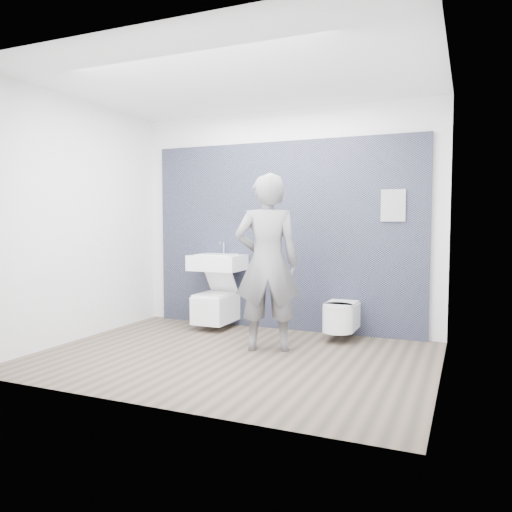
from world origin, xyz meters
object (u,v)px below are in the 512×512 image
at_px(toilet_square, 216,306).
at_px(visitor, 267,263).
at_px(toilet_rounded, 340,317).
at_px(washbasin, 217,262).

relative_size(toilet_square, visitor, 0.40).
bearing_deg(toilet_rounded, visitor, -130.05).
relative_size(washbasin, toilet_square, 0.89).
bearing_deg(washbasin, toilet_rounded, -1.84).
distance_m(washbasin, visitor, 1.29).
bearing_deg(toilet_rounded, toilet_square, 179.96).
bearing_deg(visitor, washbasin, -59.89).
relative_size(toilet_square, toilet_rounded, 1.25).
height_order(toilet_rounded, visitor, visitor).
height_order(washbasin, visitor, visitor).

